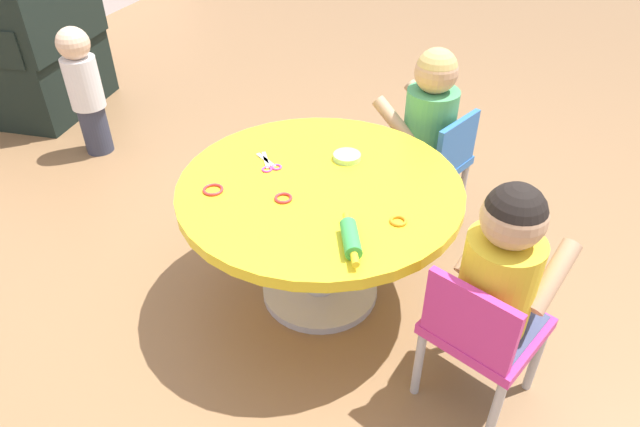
% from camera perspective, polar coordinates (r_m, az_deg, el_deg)
% --- Properties ---
extents(ground_plane, '(10.00, 10.00, 0.00)m').
position_cam_1_polar(ground_plane, '(2.21, 0.00, -7.89)').
color(ground_plane, olive).
extents(craft_table, '(0.97, 0.97, 0.50)m').
position_cam_1_polar(craft_table, '(1.96, 0.00, 0.41)').
color(craft_table, silver).
rests_on(craft_table, ground).
extents(child_chair_left, '(0.39, 0.39, 0.54)m').
position_cam_1_polar(child_chair_left, '(1.73, 15.92, -11.30)').
color(child_chair_left, '#B7B7BC').
rests_on(child_chair_left, ground).
extents(seated_child_left, '(0.42, 0.38, 0.51)m').
position_cam_1_polar(seated_child_left, '(1.60, 17.94, -4.99)').
color(seated_child_left, '#3F4772').
rests_on(seated_child_left, ground).
extents(child_chair_right, '(0.39, 0.39, 0.54)m').
position_cam_1_polar(child_chair_right, '(2.44, 11.25, 5.11)').
color(child_chair_right, '#B7B7BC').
rests_on(child_chair_right, ground).
extents(seated_child_right, '(0.38, 0.42, 0.51)m').
position_cam_1_polar(seated_child_right, '(2.35, 11.08, 10.18)').
color(seated_child_right, '#3F4772').
rests_on(seated_child_right, ground).
extents(armchair_dark, '(0.79, 0.80, 0.85)m').
position_cam_1_polar(armchair_dark, '(3.84, -27.04, 13.75)').
color(armchair_dark, black).
rests_on(armchair_dark, ground).
extents(toddler_standing, '(0.17, 0.17, 0.67)m').
position_cam_1_polar(toddler_standing, '(3.16, -22.66, 11.59)').
color(toddler_standing, '#33384C').
rests_on(toddler_standing, ground).
extents(rolling_pin, '(0.22, 0.12, 0.05)m').
position_cam_1_polar(rolling_pin, '(1.62, 3.12, -2.53)').
color(rolling_pin, green).
rests_on(rolling_pin, craft_table).
extents(craft_scissors, '(0.13, 0.13, 0.01)m').
position_cam_1_polar(craft_scissors, '(2.00, -5.16, 4.93)').
color(craft_scissors, silver).
rests_on(craft_scissors, craft_table).
extents(playdough_blob_0, '(0.10, 0.10, 0.02)m').
position_cam_1_polar(playdough_blob_0, '(2.03, 2.74, 5.75)').
color(playdough_blob_0, '#B2E58C').
rests_on(playdough_blob_0, craft_table).
extents(cookie_cutter_0, '(0.07, 0.07, 0.01)m').
position_cam_1_polar(cookie_cutter_0, '(1.89, -10.75, 2.39)').
color(cookie_cutter_0, red).
rests_on(cookie_cutter_0, craft_table).
extents(cookie_cutter_1, '(0.05, 0.05, 0.01)m').
position_cam_1_polar(cookie_cutter_1, '(1.73, 7.92, -0.73)').
color(cookie_cutter_1, orange).
rests_on(cookie_cutter_1, craft_table).
extents(cookie_cutter_2, '(0.06, 0.06, 0.01)m').
position_cam_1_polar(cookie_cutter_2, '(1.82, -3.72, 1.58)').
color(cookie_cutter_2, red).
rests_on(cookie_cutter_2, craft_table).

